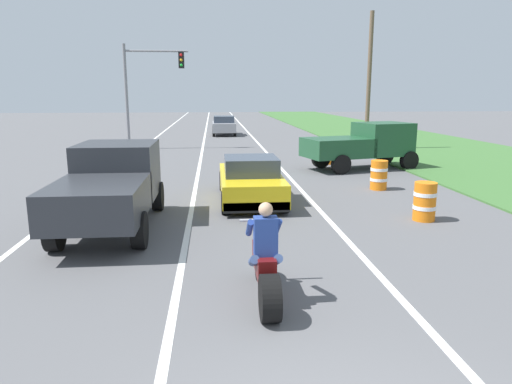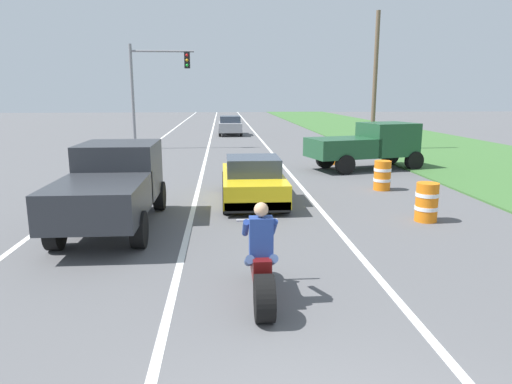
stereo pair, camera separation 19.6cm
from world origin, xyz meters
name	(u,v)px [view 2 (the right image)]	position (x,y,z in m)	size (l,w,h in m)	color
lane_stripe_left_solid	(132,160)	(-5.40, 20.00, 0.00)	(0.14, 120.00, 0.01)	white
lane_stripe_right_solid	(277,159)	(1.80, 20.00, 0.00)	(0.14, 120.00, 0.01)	white
lane_stripe_centre_dashed	(205,160)	(-1.80, 20.00, 0.00)	(0.14, 120.00, 0.01)	white
grass_verge_right	(472,157)	(11.92, 20.00, 0.03)	(10.00, 120.00, 0.06)	#3D6B33
motorcycle_with_rider	(261,267)	(-0.38, 3.71, 0.59)	(0.70, 2.21, 1.62)	black
sports_car_yellow	(253,181)	(-0.04, 10.82, 0.63)	(1.84, 4.30, 1.37)	yellow
pickup_truck_left_lane_dark_grey	(113,183)	(-3.61, 8.18, 1.11)	(2.02, 4.80, 1.98)	#2D3035
pickup_truck_right_shoulder_dark_green	(369,144)	(5.35, 16.57, 1.11)	(5.14, 3.14, 1.98)	#1E4C2D
traffic_light_mast_near	(151,81)	(-5.03, 25.07, 3.93)	(3.71, 0.34, 6.00)	gray
utility_pole_roadside	(375,82)	(7.74, 23.47, 3.85)	(0.24, 0.24, 7.70)	brown
construction_barrel_nearest	(427,202)	(4.25, 8.17, 0.50)	(0.58, 0.58, 1.00)	orange
construction_barrel_mid	(382,175)	(4.46, 12.15, 0.50)	(0.58, 0.58, 1.00)	orange
construction_barrel_far	(335,153)	(4.25, 18.09, 0.50)	(0.58, 0.58, 1.00)	orange
distant_car_far_ahead	(230,125)	(-0.30, 34.02, 0.77)	(1.80, 4.00, 1.50)	#99999E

